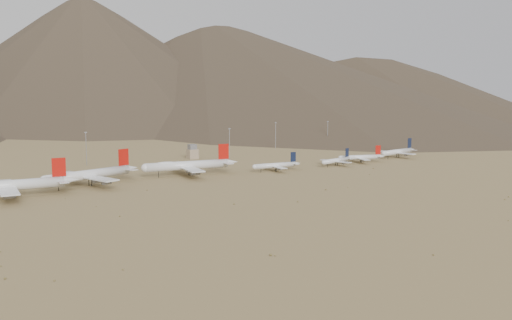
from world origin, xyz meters
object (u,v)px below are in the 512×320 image
widebody_east (188,165)px  control_tower (192,152)px  widebody_west (9,185)px  narrowbody_b (337,160)px  widebody_centre (89,175)px  narrowbody_a (276,165)px

widebody_east → control_tower: (41.49, 79.41, -1.70)m
widebody_west → narrowbody_b: 231.99m
widebody_centre → narrowbody_b: bearing=-21.2°
widebody_east → narrowbody_a: bearing=-6.5°
widebody_centre → narrowbody_b: 185.29m
widebody_west → widebody_east: (115.00, 20.15, 0.00)m
widebody_west → widebody_east: size_ratio=1.00×
widebody_centre → narrowbody_a: widebody_centre is taller
widebody_east → narrowbody_b: size_ratio=1.88×
narrowbody_b → widebody_east: bearing=158.2°
narrowbody_a → control_tower: narrowbody_a is taller
widebody_east → control_tower: widebody_east is taller
widebody_east → narrowbody_a: (61.92, -14.83, -2.83)m
widebody_west → narrowbody_a: bearing=5.8°
widebody_east → control_tower: bearing=69.4°
narrowbody_a → narrowbody_b: narrowbody_a is taller
widebody_centre → narrowbody_b: (184.97, -10.43, -3.04)m
widebody_centre → narrowbody_a: (129.97, -9.71, -2.82)m
widebody_centre → narrowbody_a: size_ratio=1.69×
widebody_east → narrowbody_a: 63.73m
widebody_centre → control_tower: (109.53, 84.54, -1.70)m
widebody_east → narrowbody_b: (116.93, -15.55, -3.04)m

